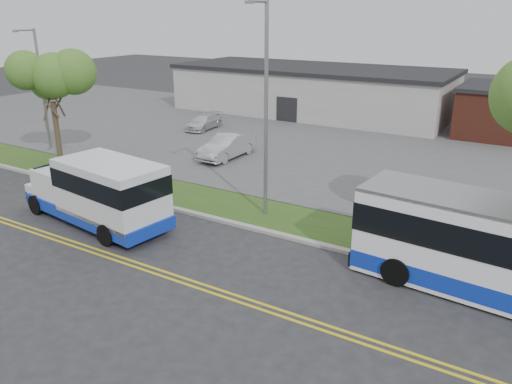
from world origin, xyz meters
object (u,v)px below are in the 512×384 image
Objects in this scene: streetlight_near at (265,106)px; pedestrian at (104,161)px; streetlight_far at (41,85)px; parked_car_a at (227,146)px; parked_car_b at (204,122)px; tree_west at (50,83)px; shuttle_bus at (101,190)px.

streetlight_near is 5.89× the size of pedestrian.
streetlight_far is 13.32m from parked_car_a.
parked_car_b is at bearing 137.38° from parked_car_a.
streetlight_near is 1.19× the size of streetlight_far.
streetlight_far is (-4.00, 2.22, -0.65)m from tree_west.
streetlight_near reaches higher than parked_car_b.
parked_car_a is (-1.24, 11.75, -0.78)m from shuttle_bus.
parked_car_b is at bearing 61.92° from streetlight_far.
shuttle_bus is 5.14× the size of pedestrian.
tree_west is 5.72m from pedestrian.
streetlight_near reaches higher than shuttle_bus.
shuttle_bus is 7.47m from pedestrian.
parked_car_b is at bearing 82.78° from tree_west.
streetlight_near is at bearing 46.26° from shuttle_bus.
pedestrian reaches higher than parked_car_b.
pedestrian is (-11.14, 0.47, -4.33)m from streetlight_near.
streetlight_near is at bearing -49.22° from parked_car_b.
shuttle_bus reaches higher than parked_car_b.
streetlight_far reaches higher than tree_west.
tree_west is 0.86× the size of streetlight_far.
pedestrian is (-5.41, 5.10, -0.74)m from shuttle_bus.
tree_west reaches higher than parked_car_b.
streetlight_near reaches higher than tree_west.
parked_car_a is (12.03, 4.44, -3.60)m from streetlight_far.
streetlight_far reaches higher than shuttle_bus.
parked_car_a is 8.84m from parked_car_b.
pedestrian is 0.34× the size of parked_car_a.
streetlight_near is 11.96m from pedestrian.
parked_car_a reaches higher than parked_car_b.
streetlight_far is 15.41m from shuttle_bus.
shuttle_bus is (9.27, -5.10, -3.48)m from tree_west.
streetlight_near reaches higher than parked_car_a.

